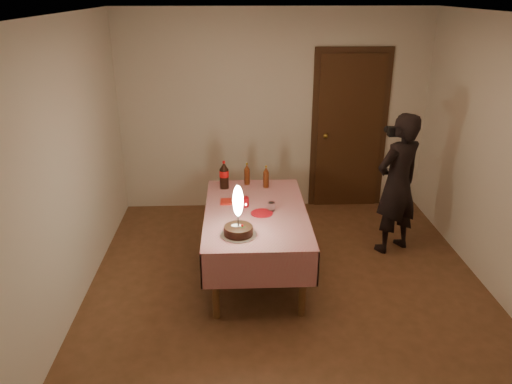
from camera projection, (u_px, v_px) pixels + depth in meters
ground at (289, 296)px, 4.88m from camera, size 4.00×4.50×0.01m
room_shell at (297, 130)px, 4.33m from camera, size 4.04×4.54×2.62m
dining_table at (256, 219)px, 5.04m from camera, size 1.02×1.72×0.73m
birthday_cake at (238, 222)px, 4.46m from camera, size 0.33×0.33×0.48m
red_plate at (262, 213)px, 4.94m from camera, size 0.22×0.22×0.01m
red_cup at (245, 202)px, 5.08m from camera, size 0.08×0.08×0.10m
clear_cup at (271, 207)px, 4.98m from camera, size 0.07×0.07×0.09m
napkin_stack at (228, 202)px, 5.19m from camera, size 0.15×0.15×0.02m
cola_bottle at (224, 175)px, 5.51m from camera, size 0.10×0.10×0.32m
amber_bottle_left at (247, 174)px, 5.63m from camera, size 0.06×0.06×0.25m
amber_bottle_right at (266, 177)px, 5.55m from camera, size 0.06×0.06×0.25m
photographer at (397, 184)px, 5.48m from camera, size 0.69×0.61×1.60m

